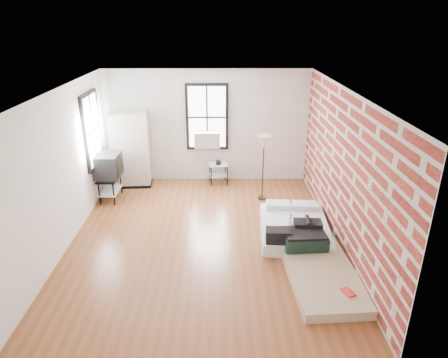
{
  "coord_description": "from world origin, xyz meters",
  "views": [
    {
      "loc": [
        0.31,
        -6.63,
        3.97
      ],
      "look_at": [
        0.38,
        0.3,
        1.11
      ],
      "focal_mm": 32.0,
      "sensor_mm": 36.0,
      "label": 1
    }
  ],
  "objects_px": {
    "tv_stand": "(108,167)",
    "floor_lamp": "(264,145)",
    "side_table": "(218,168)",
    "mattress_bare": "(317,265)",
    "wardrobe": "(130,150)",
    "mattress_main": "(294,227)"
  },
  "relations": [
    {
      "from": "tv_stand",
      "to": "floor_lamp",
      "type": "bearing_deg",
      "value": 0.71
    },
    {
      "from": "side_table",
      "to": "tv_stand",
      "type": "xyz_separation_m",
      "value": [
        -2.48,
        -0.9,
        0.38
      ]
    },
    {
      "from": "side_table",
      "to": "tv_stand",
      "type": "relative_size",
      "value": 0.56
    },
    {
      "from": "mattress_bare",
      "to": "wardrobe",
      "type": "xyz_separation_m",
      "value": [
        -3.79,
        3.74,
        0.78
      ]
    },
    {
      "from": "mattress_main",
      "to": "mattress_bare",
      "type": "bearing_deg",
      "value": -78.02
    },
    {
      "from": "mattress_bare",
      "to": "tv_stand",
      "type": "xyz_separation_m",
      "value": [
        -4.13,
        2.91,
        0.65
      ]
    },
    {
      "from": "mattress_main",
      "to": "tv_stand",
      "type": "xyz_separation_m",
      "value": [
        -3.96,
        1.67,
        0.63
      ]
    },
    {
      "from": "mattress_bare",
      "to": "side_table",
      "type": "distance_m",
      "value": 4.16
    },
    {
      "from": "mattress_main",
      "to": "wardrobe",
      "type": "height_order",
      "value": "wardrobe"
    },
    {
      "from": "mattress_bare",
      "to": "mattress_main",
      "type": "bearing_deg",
      "value": 94.62
    },
    {
      "from": "floor_lamp",
      "to": "tv_stand",
      "type": "xyz_separation_m",
      "value": [
        -3.5,
        0.02,
        -0.51
      ]
    },
    {
      "from": "mattress_bare",
      "to": "side_table",
      "type": "relative_size",
      "value": 3.45
    },
    {
      "from": "mattress_main",
      "to": "side_table",
      "type": "distance_m",
      "value": 2.98
    },
    {
      "from": "floor_lamp",
      "to": "side_table",
      "type": "bearing_deg",
      "value": 137.62
    },
    {
      "from": "side_table",
      "to": "mattress_main",
      "type": "bearing_deg",
      "value": -60.21
    },
    {
      "from": "mattress_main",
      "to": "tv_stand",
      "type": "height_order",
      "value": "tv_stand"
    },
    {
      "from": "mattress_main",
      "to": "wardrobe",
      "type": "xyz_separation_m",
      "value": [
        -3.62,
        2.51,
        0.76
      ]
    },
    {
      "from": "mattress_main",
      "to": "side_table",
      "type": "relative_size",
      "value": 3.01
    },
    {
      "from": "wardrobe",
      "to": "floor_lamp",
      "type": "bearing_deg",
      "value": -18.47
    },
    {
      "from": "mattress_main",
      "to": "wardrobe",
      "type": "relative_size",
      "value": 0.99
    },
    {
      "from": "mattress_main",
      "to": "tv_stand",
      "type": "relative_size",
      "value": 1.68
    },
    {
      "from": "side_table",
      "to": "floor_lamp",
      "type": "relative_size",
      "value": 0.4
    }
  ]
}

